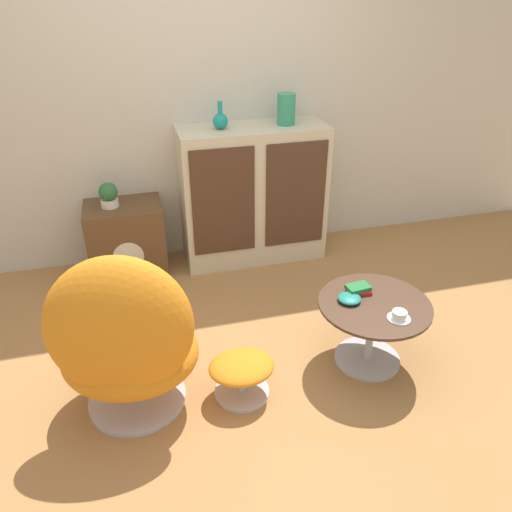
# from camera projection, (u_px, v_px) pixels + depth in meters

# --- Properties ---
(ground_plane) EXTENTS (12.00, 12.00, 0.00)m
(ground_plane) POSITION_uv_depth(u_px,v_px,m) (247.00, 370.00, 3.01)
(ground_plane) COLOR #A87542
(wall_back) EXTENTS (6.40, 0.06, 2.60)m
(wall_back) POSITION_uv_depth(u_px,v_px,m) (194.00, 93.00, 3.71)
(wall_back) COLOR beige
(wall_back) RESTS_ON ground_plane
(sideboard) EXTENTS (1.13, 0.44, 1.09)m
(sideboard) POSITION_uv_depth(u_px,v_px,m) (253.00, 195.00, 3.97)
(sideboard) COLOR beige
(sideboard) RESTS_ON ground_plane
(tv_console) EXTENTS (0.58, 0.42, 0.56)m
(tv_console) POSITION_uv_depth(u_px,v_px,m) (127.00, 239.00, 3.88)
(tv_console) COLOR brown
(tv_console) RESTS_ON ground_plane
(egg_chair) EXTENTS (0.83, 0.79, 1.00)m
(egg_chair) POSITION_uv_depth(u_px,v_px,m) (125.00, 342.00, 2.51)
(egg_chair) COLOR #B7B7BC
(egg_chair) RESTS_ON ground_plane
(ottoman) EXTENTS (0.37, 0.31, 0.24)m
(ottoman) POSITION_uv_depth(u_px,v_px,m) (242.00, 371.00, 2.76)
(ottoman) COLOR #B7B7BC
(ottoman) RESTS_ON ground_plane
(coffee_table) EXTENTS (0.65, 0.65, 0.43)m
(coffee_table) POSITION_uv_depth(u_px,v_px,m) (372.00, 322.00, 2.94)
(coffee_table) COLOR #B7B7BC
(coffee_table) RESTS_ON ground_plane
(vase_leftmost) EXTENTS (0.11, 0.11, 0.20)m
(vase_leftmost) POSITION_uv_depth(u_px,v_px,m) (220.00, 120.00, 3.61)
(vase_leftmost) COLOR teal
(vase_leftmost) RESTS_ON sideboard
(vase_inner_left) EXTENTS (0.14, 0.14, 0.23)m
(vase_inner_left) POSITION_uv_depth(u_px,v_px,m) (286.00, 109.00, 3.70)
(vase_inner_left) COLOR #2D8E6B
(vase_inner_left) RESTS_ON sideboard
(potted_plant) EXTENTS (0.14, 0.14, 0.19)m
(potted_plant) POSITION_uv_depth(u_px,v_px,m) (109.00, 195.00, 3.68)
(potted_plant) COLOR silver
(potted_plant) RESTS_ON tv_console
(teacup) EXTENTS (0.13, 0.13, 0.05)m
(teacup) POSITION_uv_depth(u_px,v_px,m) (399.00, 316.00, 2.74)
(teacup) COLOR white
(teacup) RESTS_ON coffee_table
(book_stack) EXTENTS (0.15, 0.10, 0.05)m
(book_stack) POSITION_uv_depth(u_px,v_px,m) (358.00, 289.00, 2.96)
(book_stack) COLOR red
(book_stack) RESTS_ON coffee_table
(bowl) EXTENTS (0.14, 0.14, 0.04)m
(bowl) POSITION_uv_depth(u_px,v_px,m) (349.00, 298.00, 2.89)
(bowl) COLOR #1E7A70
(bowl) RESTS_ON coffee_table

